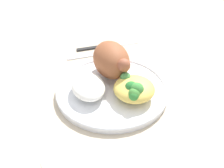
{
  "coord_description": "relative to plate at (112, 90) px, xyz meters",
  "views": [
    {
      "loc": [
        0.46,
        -0.14,
        0.4
      ],
      "look_at": [
        0.0,
        0.0,
        0.03
      ],
      "focal_mm": 43.34,
      "sensor_mm": 36.0,
      "label": 1
    }
  ],
  "objects": [
    {
      "name": "plate",
      "position": [
        0.0,
        0.0,
        0.0
      ],
      "size": [
        0.26,
        0.26,
        0.02
      ],
      "color": "silver",
      "rests_on": "ground_plane"
    },
    {
      "name": "rice_pile",
      "position": [
        0.0,
        -0.06,
        0.02
      ],
      "size": [
        0.1,
        0.07,
        0.03
      ],
      "primitive_type": "ellipsoid",
      "color": "white",
      "rests_on": "plate"
    },
    {
      "name": "knife",
      "position": [
        -0.21,
        0.03,
        -0.01
      ],
      "size": [
        0.02,
        0.19,
        0.01
      ],
      "color": "black",
      "rests_on": "ground_plane"
    },
    {
      "name": "fork",
      "position": [
        -0.17,
        0.01,
        -0.01
      ],
      "size": [
        0.02,
        0.14,
        0.01
      ],
      "color": "silver",
      "rests_on": "ground_plane"
    },
    {
      "name": "ground_plane",
      "position": [
        0.0,
        0.0,
        -0.01
      ],
      "size": [
        2.0,
        2.0,
        0.0
      ],
      "primitive_type": "plane",
      "color": "#C1AF95"
    },
    {
      "name": "mac_cheese_with_broccoli",
      "position": [
        0.04,
        0.04,
        0.03
      ],
      "size": [
        0.09,
        0.09,
        0.05
      ],
      "color": "#E1C053",
      "rests_on": "plate"
    },
    {
      "name": "roasted_chicken",
      "position": [
        -0.05,
        0.02,
        0.05
      ],
      "size": [
        0.12,
        0.08,
        0.08
      ],
      "color": "brown",
      "rests_on": "plate"
    }
  ]
}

